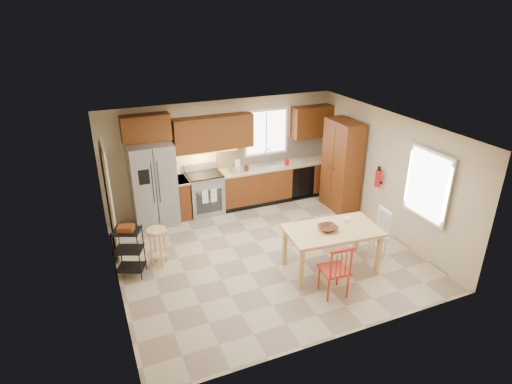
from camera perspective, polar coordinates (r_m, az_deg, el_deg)
The scene contains 33 objects.
floor at distance 8.42m, azimuth 1.31°, elevation -8.15°, with size 5.50×5.50×0.00m, color tan.
ceiling at distance 7.39m, azimuth 1.50°, elevation 8.46°, with size 5.50×5.00×0.02m, color silver.
wall_back at distance 9.99m, azimuth -4.52°, elevation 5.10°, with size 5.50×0.02×2.50m, color #CCB793.
wall_front at distance 5.92m, azimuth 11.52°, elevation -9.68°, with size 5.50×0.02×2.50m, color #CCB793.
wall_left at distance 7.25m, azimuth -18.89°, elevation -3.89°, with size 0.02×5.00×2.50m, color #CCB793.
wall_right at distance 9.22m, azimuth 17.20°, elevation 2.39°, with size 0.02×5.00×2.50m, color #CCB793.
refrigerator at distance 9.40m, azimuth -13.55°, elevation 1.01°, with size 0.92×0.75×1.82m, color gray.
range_stove at distance 9.85m, azimuth -6.80°, elevation -0.23°, with size 0.76×0.63×0.92m, color gray.
base_cabinet_narrow at distance 9.75m, azimuth -9.92°, elevation -0.76°, with size 0.30×0.60×0.90m, color #5B2A10.
base_cabinet_run at distance 10.47m, azimuth 2.85°, elevation 1.37°, with size 2.92×0.60×0.90m, color #5B2A10.
dishwasher at distance 10.48m, azimuth 6.30°, elevation 1.26°, with size 0.60×0.02×0.78m, color black.
backsplash at distance 10.46m, azimuth 2.26°, elevation 5.60°, with size 2.92×0.03×0.55m, color beige.
upper_over_fridge at distance 9.21m, azimuth -14.50°, elevation 8.29°, with size 1.00×0.35×0.55m, color #5D2A0F.
upper_left_block at distance 9.59m, azimuth -5.71°, elevation 7.84°, with size 1.80×0.35×0.75m, color #5D2A0F.
upper_right_block at distance 10.57m, azimuth 7.48°, elevation 9.29°, with size 1.00×0.35×0.75m, color #5D2A0F.
window_back at distance 10.23m, azimuth 1.34°, elevation 7.98°, with size 1.12×0.04×1.12m, color white.
sink at distance 10.24m, azimuth 1.94°, elevation 3.33°, with size 0.62×0.46×0.16m, color gray.
undercab_glow at distance 9.60m, azimuth -7.28°, elevation 5.32°, with size 1.60×0.30×0.01m, color #FFBF66.
soap_bottle at distance 10.27m, azimuth 4.12°, elevation 4.14°, with size 0.09×0.09×0.19m, color #B80C11.
paper_towel at distance 9.83m, azimuth -2.44°, elevation 3.53°, with size 0.12×0.12×0.28m, color silver.
canister_steel at distance 9.78m, azimuth -3.53°, elevation 3.09°, with size 0.11×0.11×0.18m, color gray.
canister_wood at distance 9.89m, azimuth -1.28°, elevation 3.25°, with size 0.10×0.10×0.14m, color #4F2D15.
pantry at distance 9.99m, azimuth 11.34°, elevation 3.47°, with size 0.50×0.95×2.10m, color #5B2A10.
fire_extinguisher at distance 9.30m, azimuth 15.94°, elevation 1.76°, with size 0.12×0.12×0.36m, color #B80C11.
window_right at distance 8.33m, azimuth 21.91°, elevation 0.85°, with size 0.04×1.02×1.32m, color white.
doorway at distance 8.51m, azimuth -19.03°, elevation -1.16°, with size 0.04×0.95×2.10m, color #8C7A59.
dining_table at distance 7.89m, azimuth 9.97°, elevation -7.54°, with size 1.65×0.93×0.80m, color #DCB46E, non-canonical shape.
chair_red at distance 7.23m, azimuth 10.40°, elevation -10.04°, with size 0.45×0.45×0.97m, color #A72919, non-canonical shape.
chair_white at distance 8.39m, azimuth 15.35°, elevation -5.40°, with size 0.45×0.45×0.97m, color silver, non-canonical shape.
table_bowl at distance 7.63m, azimuth 9.53°, elevation -5.08°, with size 0.33×0.33×0.08m, color #4F2D15.
table_jar at distance 7.93m, azimuth 12.01°, elevation -3.87°, with size 0.13×0.13×0.15m, color silver.
bar_stool at distance 8.11m, azimuth -12.94°, elevation -7.17°, with size 0.36×0.36×0.74m, color #DCB46E, non-canonical shape.
utility_cart at distance 7.88m, azimuth -16.53°, elevation -7.69°, with size 0.47×0.37×0.94m, color black, non-canonical shape.
Camera 1 is at (-2.95, -6.48, 4.50)m, focal length 30.00 mm.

